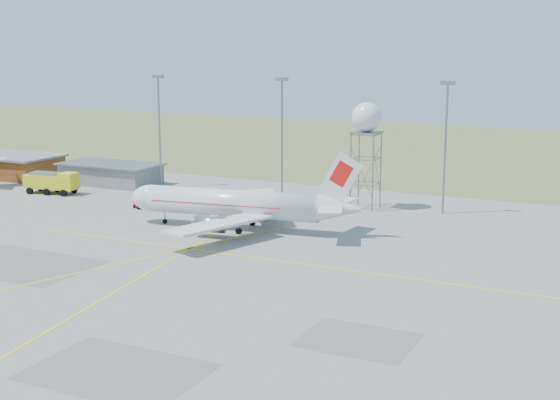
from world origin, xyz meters
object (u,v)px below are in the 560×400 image
at_px(radar_tower, 366,149).
at_px(fire_truck, 53,183).
at_px(baggage_tug, 140,205).
at_px(airliner_main, 237,204).

distance_m(radar_tower, fire_truck, 55.75).
distance_m(fire_truck, baggage_tug, 21.52).
height_order(radar_tower, fire_truck, radar_tower).
relative_size(radar_tower, fire_truck, 1.70).
bearing_deg(airliner_main, fire_truck, -20.31).
relative_size(airliner_main, baggage_tug, 14.51).
xyz_separation_m(airliner_main, radar_tower, (11.36, 21.90, 5.94)).
height_order(airliner_main, baggage_tug, airliner_main).
bearing_deg(radar_tower, airliner_main, -117.42).
distance_m(airliner_main, baggage_tug, 22.14).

